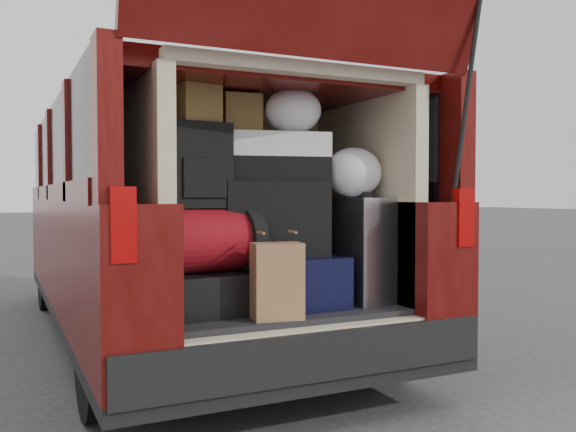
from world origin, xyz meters
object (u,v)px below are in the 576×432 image
at_px(backpack, 199,165).
at_px(twotone_duffel, 272,158).
at_px(red_duffel, 207,240).
at_px(black_soft_case, 273,218).
at_px(black_hardshell, 197,292).
at_px(silver_roller, 357,250).
at_px(navy_hardshell, 283,280).
at_px(kraft_bag, 277,281).

bearing_deg(backpack, twotone_duffel, 2.82).
bearing_deg(red_duffel, black_soft_case, -0.36).
distance_m(black_soft_case, twotone_duffel, 0.33).
bearing_deg(black_hardshell, twotone_duffel, 1.40).
relative_size(black_hardshell, silver_roller, 0.89).
bearing_deg(black_hardshell, black_soft_case, -2.91).
bearing_deg(navy_hardshell, black_soft_case, 167.80).
height_order(black_hardshell, navy_hardshell, navy_hardshell).
height_order(black_hardshell, backpack, backpack).
xyz_separation_m(navy_hardshell, silver_roller, (0.40, -0.10, 0.15)).
height_order(silver_roller, red_duffel, silver_roller).
bearing_deg(kraft_bag, black_hardshell, 140.09).
bearing_deg(black_hardshell, navy_hardshell, -4.30).
height_order(kraft_bag, black_soft_case, black_soft_case).
relative_size(navy_hardshell, red_duffel, 1.25).
relative_size(kraft_bag, backpack, 0.85).
bearing_deg(backpack, kraft_bag, -53.82).
xyz_separation_m(kraft_bag, black_soft_case, (0.14, 0.34, 0.28)).
bearing_deg(silver_roller, backpack, 166.41).
relative_size(silver_roller, backpack, 1.35).
xyz_separation_m(black_hardshell, backpack, (0.01, -0.01, 0.63)).
xyz_separation_m(red_duffel, black_soft_case, (0.39, 0.06, 0.10)).
bearing_deg(navy_hardshell, backpack, -179.64).
distance_m(red_duffel, twotone_duffel, 0.59).
relative_size(navy_hardshell, twotone_duffel, 1.06).
xyz_separation_m(navy_hardshell, kraft_bag, (-0.19, -0.33, 0.05)).
relative_size(navy_hardshell, silver_roller, 1.07).
bearing_deg(twotone_duffel, red_duffel, -155.38).
xyz_separation_m(silver_roller, twotone_duffel, (-0.45, 0.14, 0.50)).
relative_size(navy_hardshell, black_soft_case, 1.12).
xyz_separation_m(black_hardshell, kraft_bag, (0.29, -0.33, 0.08)).
xyz_separation_m(silver_roller, backpack, (-0.87, 0.09, 0.45)).
height_order(black_hardshell, black_soft_case, black_soft_case).
height_order(silver_roller, backpack, backpack).
height_order(red_duffel, backpack, backpack).
bearing_deg(silver_roller, red_duffel, 168.51).
bearing_deg(black_soft_case, navy_hardshell, -0.69).
distance_m(black_hardshell, red_duffel, 0.27).
bearing_deg(backpack, black_soft_case, -1.52).
distance_m(navy_hardshell, red_duffel, 0.50).
xyz_separation_m(kraft_bag, twotone_duffel, (0.15, 0.38, 0.61)).
relative_size(kraft_bag, twotone_duffel, 0.63).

